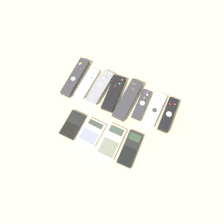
{
  "coord_description": "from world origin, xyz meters",
  "views": [
    {
      "loc": [
        0.15,
        -0.31,
        0.96
      ],
      "look_at": [
        0.0,
        0.03,
        0.01
      ],
      "focal_mm": 35.0,
      "sensor_mm": 36.0,
      "label": 1
    }
  ],
  "objects_px": {
    "remote_1": "(87,83)",
    "remote_3": "(114,93)",
    "remote_2": "(100,87)",
    "calculator_2": "(112,141)",
    "remote_7": "(168,115)",
    "remote_4": "(128,99)",
    "remote_5": "(142,105)",
    "calculator_3": "(130,148)",
    "calculator_1": "(92,132)",
    "remote_6": "(155,109)",
    "calculator_0": "(73,125)",
    "remote_0": "(75,77)"
  },
  "relations": [
    {
      "from": "remote_1",
      "to": "remote_3",
      "type": "relative_size",
      "value": 0.9
    },
    {
      "from": "calculator_3",
      "to": "remote_3",
      "type": "bearing_deg",
      "value": 128.67
    },
    {
      "from": "remote_1",
      "to": "remote_5",
      "type": "height_order",
      "value": "same"
    },
    {
      "from": "remote_2",
      "to": "calculator_1",
      "type": "distance_m",
      "value": 0.23
    },
    {
      "from": "remote_0",
      "to": "remote_6",
      "type": "xyz_separation_m",
      "value": [
        0.42,
        0.0,
        -0.0
      ]
    },
    {
      "from": "remote_6",
      "to": "remote_1",
      "type": "bearing_deg",
      "value": -177.03
    },
    {
      "from": "remote_3",
      "to": "calculator_2",
      "type": "height_order",
      "value": "remote_3"
    },
    {
      "from": "remote_4",
      "to": "calculator_2",
      "type": "height_order",
      "value": "remote_4"
    },
    {
      "from": "remote_3",
      "to": "remote_7",
      "type": "distance_m",
      "value": 0.28
    },
    {
      "from": "remote_2",
      "to": "calculator_2",
      "type": "height_order",
      "value": "remote_2"
    },
    {
      "from": "remote_7",
      "to": "calculator_1",
      "type": "distance_m",
      "value": 0.36
    },
    {
      "from": "remote_5",
      "to": "remote_6",
      "type": "distance_m",
      "value": 0.07
    },
    {
      "from": "remote_0",
      "to": "calculator_3",
      "type": "bearing_deg",
      "value": -29.45
    },
    {
      "from": "remote_5",
      "to": "calculator_0",
      "type": "height_order",
      "value": "remote_5"
    },
    {
      "from": "remote_0",
      "to": "calculator_2",
      "type": "height_order",
      "value": "remote_0"
    },
    {
      "from": "remote_6",
      "to": "calculator_0",
      "type": "bearing_deg",
      "value": -142.38
    },
    {
      "from": "remote_2",
      "to": "calculator_0",
      "type": "xyz_separation_m",
      "value": [
        -0.03,
        -0.23,
        -0.0
      ]
    },
    {
      "from": "calculator_0",
      "to": "remote_6",
      "type": "bearing_deg",
      "value": 36.81
    },
    {
      "from": "remote_1",
      "to": "remote_3",
      "type": "bearing_deg",
      "value": 2.78
    },
    {
      "from": "remote_7",
      "to": "remote_3",
      "type": "bearing_deg",
      "value": -179.53
    },
    {
      "from": "calculator_0",
      "to": "calculator_1",
      "type": "distance_m",
      "value": 0.09
    },
    {
      "from": "remote_6",
      "to": "calculator_1",
      "type": "xyz_separation_m",
      "value": [
        -0.22,
        -0.22,
        -0.0
      ]
    },
    {
      "from": "remote_4",
      "to": "calculator_3",
      "type": "distance_m",
      "value": 0.24
    },
    {
      "from": "remote_1",
      "to": "remote_4",
      "type": "xyz_separation_m",
      "value": [
        0.22,
        -0.0,
        0.0
      ]
    },
    {
      "from": "remote_5",
      "to": "calculator_3",
      "type": "xyz_separation_m",
      "value": [
        0.03,
        -0.22,
        -0.0
      ]
    },
    {
      "from": "remote_7",
      "to": "calculator_2",
      "type": "distance_m",
      "value": 0.29
    },
    {
      "from": "calculator_1",
      "to": "calculator_3",
      "type": "height_order",
      "value": "same"
    },
    {
      "from": "remote_0",
      "to": "calculator_0",
      "type": "height_order",
      "value": "remote_0"
    },
    {
      "from": "remote_4",
      "to": "remote_1",
      "type": "bearing_deg",
      "value": -176.74
    },
    {
      "from": "remote_2",
      "to": "calculator_2",
      "type": "xyz_separation_m",
      "value": [
        0.16,
        -0.22,
        -0.01
      ]
    },
    {
      "from": "remote_2",
      "to": "remote_4",
      "type": "bearing_deg",
      "value": 0.29
    },
    {
      "from": "remote_4",
      "to": "remote_2",
      "type": "bearing_deg",
      "value": -179.53
    },
    {
      "from": "remote_0",
      "to": "calculator_3",
      "type": "height_order",
      "value": "remote_0"
    },
    {
      "from": "calculator_0",
      "to": "calculator_1",
      "type": "height_order",
      "value": "same"
    },
    {
      "from": "remote_0",
      "to": "calculator_0",
      "type": "distance_m",
      "value": 0.25
    },
    {
      "from": "remote_5",
      "to": "remote_6",
      "type": "xyz_separation_m",
      "value": [
        0.07,
        0.0,
        0.0
      ]
    },
    {
      "from": "remote_0",
      "to": "remote_7",
      "type": "xyz_separation_m",
      "value": [
        0.49,
        0.0,
        -0.0
      ]
    },
    {
      "from": "remote_1",
      "to": "remote_2",
      "type": "height_order",
      "value": "remote_2"
    },
    {
      "from": "remote_7",
      "to": "calculator_2",
      "type": "xyz_separation_m",
      "value": [
        -0.19,
        -0.22,
        -0.01
      ]
    },
    {
      "from": "remote_4",
      "to": "remote_7",
      "type": "xyz_separation_m",
      "value": [
        0.2,
        0.01,
        -0.0
      ]
    },
    {
      "from": "remote_3",
      "to": "calculator_0",
      "type": "height_order",
      "value": "remote_3"
    },
    {
      "from": "remote_6",
      "to": "calculator_1",
      "type": "relative_size",
      "value": 1.53
    },
    {
      "from": "remote_1",
      "to": "calculator_2",
      "type": "xyz_separation_m",
      "value": [
        0.23,
        -0.22,
        -0.0
      ]
    },
    {
      "from": "remote_6",
      "to": "calculator_3",
      "type": "relative_size",
      "value": 1.11
    },
    {
      "from": "remote_2",
      "to": "calculator_2",
      "type": "relative_size",
      "value": 1.25
    },
    {
      "from": "remote_2",
      "to": "remote_4",
      "type": "relative_size",
      "value": 0.85
    },
    {
      "from": "remote_1",
      "to": "remote_4",
      "type": "bearing_deg",
      "value": 1.86
    },
    {
      "from": "remote_7",
      "to": "calculator_1",
      "type": "xyz_separation_m",
      "value": [
        -0.29,
        -0.22,
        -0.01
      ]
    },
    {
      "from": "remote_7",
      "to": "calculator_0",
      "type": "distance_m",
      "value": 0.45
    },
    {
      "from": "calculator_2",
      "to": "remote_4",
      "type": "bearing_deg",
      "value": 93.98
    }
  ]
}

